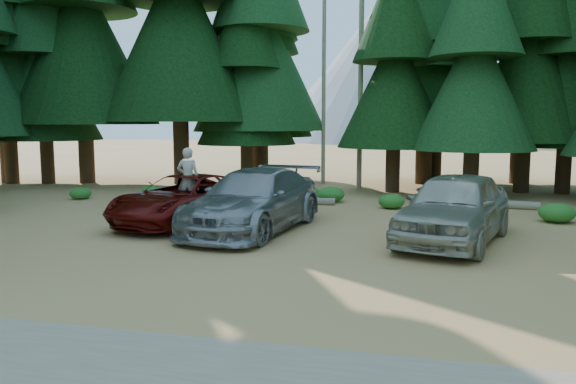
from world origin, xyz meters
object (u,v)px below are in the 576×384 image
Objects in this scene: frisbee_player at (188,178)px; log_left at (286,201)px; silver_minivan_center at (254,200)px; log_right at (472,202)px; log_mid at (265,200)px; red_pickup at (184,199)px; silver_minivan_right at (455,207)px.

frisbee_player is 5.16m from log_left.
silver_minivan_center reaches higher than log_right.
log_right is (7.71, 1.15, 0.01)m from log_mid.
log_left is (2.12, 4.70, -0.62)m from red_pickup.
red_pickup is 0.66m from frisbee_player.
red_pickup is 1.17× the size of log_right.
red_pickup is at bearing -106.22° from log_mid.
red_pickup is 2.52m from silver_minivan_center.
silver_minivan_center is 5.38m from log_left.
silver_minivan_right is (5.57, -0.29, 0.04)m from silver_minivan_center.
silver_minivan_center is 1.63× the size of log_left.
frisbee_player is at bearing 170.50° from silver_minivan_center.
frisbee_player is 10.62m from log_right.
frisbee_player is at bearing -105.54° from log_mid.
red_pickup is at bearing -137.06° from log_right.
log_mid is 7.79m from log_right.
log_mid is at bearing -161.14° from log_right.
log_mid is (-1.14, 5.22, -0.74)m from silver_minivan_center.
silver_minivan_center is 9.18m from log_right.
silver_minivan_right is (8.02, -0.91, 0.17)m from red_pickup.
silver_minivan_center is at bearing 156.82° from frisbee_player.
log_mid is at bearing 86.20° from red_pickup.
silver_minivan_right is 8.73m from log_mid.
silver_minivan_right is 8.18m from log_left.
silver_minivan_center is 1.30× the size of log_right.
log_mid is at bearing 110.31° from silver_minivan_center.
frisbee_player is (0.09, 0.12, 0.64)m from red_pickup.
frisbee_player is at bearing -137.35° from log_right.
frisbee_player reaches higher than silver_minivan_right.
silver_minivan_right reaches higher than log_mid.
log_mid is (-0.82, -0.10, 0.00)m from log_left.
log_mid is at bearing -178.77° from log_left.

